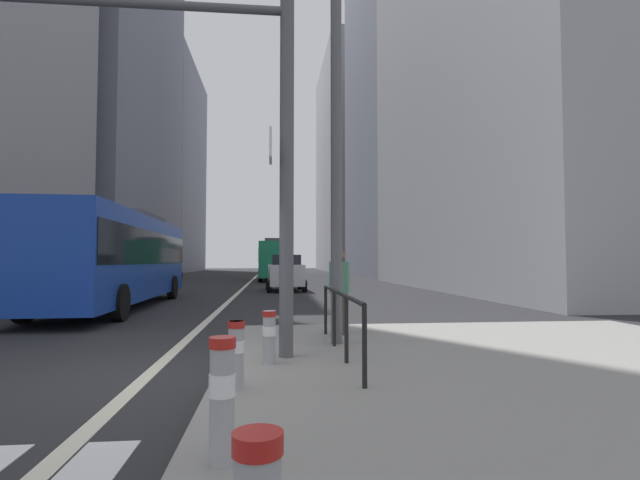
{
  "coord_description": "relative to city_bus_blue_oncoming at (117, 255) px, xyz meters",
  "views": [
    {
      "loc": [
        1.74,
        -6.8,
        1.61
      ],
      "look_at": [
        6.4,
        39.41,
        3.7
      ],
      "focal_mm": 26.29,
      "sensor_mm": 36.0,
      "label": 1
    }
  ],
  "objects": [
    {
      "name": "ground_plane",
      "position": [
        3.62,
        10.03,
        -1.84
      ],
      "size": [
        160.0,
        160.0,
        0.0
      ],
      "primitive_type": "plane",
      "color": "#28282B"
    },
    {
      "name": "bollard_left",
      "position": [
        5.0,
        -13.27,
        -1.18
      ],
      "size": [
        0.2,
        0.2,
        0.91
      ],
      "color": "#99999E",
      "rests_on": "median_island"
    },
    {
      "name": "bollard_back",
      "position": [
        5.31,
        -10.0,
        -1.27
      ],
      "size": [
        0.2,
        0.2,
        0.75
      ],
      "color": "#99999E",
      "rests_on": "median_island"
    },
    {
      "name": "city_bus_blue_oncoming",
      "position": [
        0.0,
        0.0,
        0.0
      ],
      "size": [
        2.9,
        11.72,
        3.4
      ],
      "color": "#14389E",
      "rests_on": "ground"
    },
    {
      "name": "traffic_signal_gantry",
      "position": [
        3.32,
        -9.55,
        2.3
      ],
      "size": [
        6.68,
        0.65,
        6.0
      ],
      "color": "#515156",
      "rests_on": "median_island"
    },
    {
      "name": "bollard_right",
      "position": [
        4.94,
        -11.24,
        -1.26
      ],
      "size": [
        0.2,
        0.2,
        0.77
      ],
      "color": "#99999E",
      "rests_on": "median_island"
    },
    {
      "name": "car_receding_near",
      "position": [
        6.25,
        34.27,
        -0.85
      ],
      "size": [
        2.13,
        4.6,
        1.94
      ],
      "color": "maroon",
      "rests_on": "ground"
    },
    {
      "name": "office_tower_left_far",
      "position": [
        -12.38,
        57.68,
        14.09
      ],
      "size": [
        11.41,
        22.42,
        31.85
      ],
      "primitive_type": "cube",
      "color": "slate",
      "rests_on": "ground"
    },
    {
      "name": "city_bus_red_distant",
      "position": [
        6.02,
        46.1,
        -0.0
      ],
      "size": [
        2.89,
        10.96,
        3.4
      ],
      "color": "red",
      "rests_on": "ground"
    },
    {
      "name": "street_lamp_post",
      "position": [
        6.49,
        -8.48,
        3.45
      ],
      "size": [
        5.5,
        0.32,
        8.0
      ],
      "color": "#56565B",
      "rests_on": "median_island"
    },
    {
      "name": "car_receding_far",
      "position": [
        6.03,
        8.81,
        -0.85
      ],
      "size": [
        2.15,
        4.27,
        1.94
      ],
      "color": "silver",
      "rests_on": "ground"
    },
    {
      "name": "pedestrian_waiting",
      "position": [
        6.68,
        -7.5,
        -0.76
      ],
      "size": [
        0.44,
        0.35,
        1.68
      ],
      "color": "#423D38",
      "rests_on": "median_island"
    },
    {
      "name": "office_tower_right_mid",
      "position": [
        20.62,
        34.16,
        23.62
      ],
      "size": [
        11.56,
        20.01,
        50.92
      ],
      "primitive_type": "cube",
      "color": "slate",
      "rests_on": "ground"
    },
    {
      "name": "city_bus_red_receding",
      "position": [
        5.66,
        23.31,
        -0.0
      ],
      "size": [
        2.84,
        11.28,
        3.4
      ],
      "color": "#198456",
      "rests_on": "ground"
    },
    {
      "name": "office_tower_right_far",
      "position": [
        20.62,
        62.07,
        16.21
      ],
      "size": [
        13.64,
        25.88,
        36.09
      ],
      "primitive_type": "cube",
      "color": "#9E9EA3",
      "rests_on": "ground"
    },
    {
      "name": "median_island",
      "position": [
        9.12,
        -10.97,
        -1.76
      ],
      "size": [
        9.0,
        10.0,
        0.15
      ],
      "primitive_type": "cube",
      "color": "gray",
      "rests_on": "ground"
    },
    {
      "name": "car_oncoming_mid",
      "position": [
        -3.71,
        25.11,
        -0.85
      ],
      "size": [
        2.19,
        4.19,
        1.94
      ],
      "color": "gold",
      "rests_on": "ground"
    },
    {
      "name": "pedestrian_railing",
      "position": [
        6.42,
        -9.38,
        -0.97
      ],
      "size": [
        0.06,
        4.08,
        0.98
      ],
      "color": "black",
      "rests_on": "median_island"
    },
    {
      "name": "office_tower_left_mid",
      "position": [
        -12.38,
        31.12,
        17.74
      ],
      "size": [
        12.44,
        24.97,
        39.15
      ],
      "primitive_type": "cube",
      "color": "slate",
      "rests_on": "ground"
    },
    {
      "name": "lane_centre_line",
      "position": [
        3.62,
        20.03,
        -1.83
      ],
      "size": [
        0.2,
        80.0,
        0.01
      ],
      "primitive_type": "cube",
      "color": "beige",
      "rests_on": "ground"
    }
  ]
}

